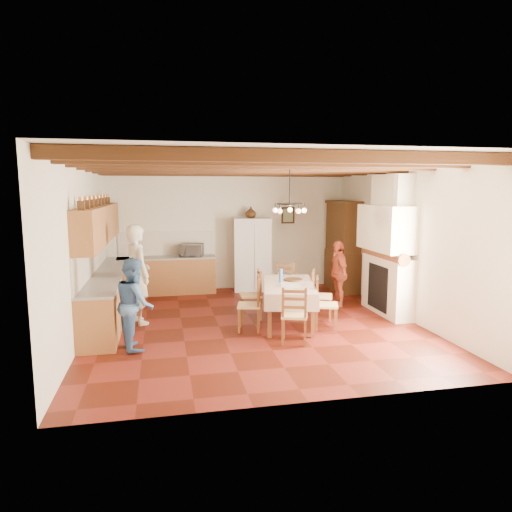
{
  "coord_description": "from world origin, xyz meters",
  "views": [
    {
      "loc": [
        -1.65,
        -8.13,
        2.51
      ],
      "look_at": [
        0.1,
        0.3,
        1.25
      ],
      "focal_mm": 32.0,
      "sensor_mm": 36.0,
      "label": 1
    }
  ],
  "objects": [
    {
      "name": "chair_end_near",
      "position": [
        0.44,
        -1.15,
        0.48
      ],
      "size": [
        0.52,
        0.51,
        0.96
      ],
      "primitive_type": null,
      "rotation": [
        0.0,
        0.0,
        2.83
      ],
      "color": "brown",
      "rests_on": "floor"
    },
    {
      "name": "lower_cabinets_left",
      "position": [
        -2.7,
        1.05,
        0.43
      ],
      "size": [
        0.6,
        4.3,
        0.86
      ],
      "primitive_type": "cube",
      "color": "brown",
      "rests_on": "ground"
    },
    {
      "name": "wall_left",
      "position": [
        -3.01,
        0.0,
        1.5
      ],
      "size": [
        0.02,
        6.5,
        3.0
      ],
      "primitive_type": "cube",
      "color": "beige",
      "rests_on": "ground"
    },
    {
      "name": "chair_left_near",
      "position": [
        -0.16,
        -0.35,
        0.48
      ],
      "size": [
        0.49,
        0.5,
        0.96
      ],
      "primitive_type": null,
      "rotation": [
        0.0,
        0.0,
        -1.81
      ],
      "color": "brown",
      "rests_on": "floor"
    },
    {
      "name": "dining_table",
      "position": [
        0.63,
        -0.13,
        0.7
      ],
      "size": [
        1.27,
        1.94,
        0.78
      ],
      "rotation": [
        0.0,
        0.0,
        -0.22
      ],
      "color": "beige",
      "rests_on": "floor"
    },
    {
      "name": "fridge_vase",
      "position": [
        0.52,
        2.98,
        1.95
      ],
      "size": [
        0.29,
        0.29,
        0.28
      ],
      "primitive_type": "imported",
      "rotation": [
        0.0,
        0.0,
        0.1
      ],
      "color": "#3C2710",
      "rests_on": "refrigerator"
    },
    {
      "name": "wall_back",
      "position": [
        0.0,
        3.26,
        1.5
      ],
      "size": [
        6.0,
        0.02,
        3.0
      ],
      "primitive_type": "cube",
      "color": "beige",
      "rests_on": "ground"
    },
    {
      "name": "chandelier",
      "position": [
        0.63,
        -0.13,
        2.25
      ],
      "size": [
        0.47,
        0.47,
        0.03
      ],
      "primitive_type": "torus",
      "color": "black",
      "rests_on": "ground"
    },
    {
      "name": "refrigerator",
      "position": [
        0.55,
        2.98,
        0.91
      ],
      "size": [
        0.99,
        0.84,
        1.81
      ],
      "primitive_type": "cube",
      "rotation": [
        0.0,
        0.0,
        -0.12
      ],
      "color": "silver",
      "rests_on": "floor"
    },
    {
      "name": "floor",
      "position": [
        0.0,
        0.0,
        -0.01
      ],
      "size": [
        6.0,
        6.5,
        0.02
      ],
      "primitive_type": "cube",
      "color": "#461209",
      "rests_on": "ground"
    },
    {
      "name": "ceiling",
      "position": [
        0.0,
        0.0,
        3.01
      ],
      "size": [
        6.0,
        6.5,
        0.02
      ],
      "primitive_type": "cube",
      "color": "silver",
      "rests_on": "ground"
    },
    {
      "name": "chair_right_far",
      "position": [
        1.35,
        0.06,
        0.48
      ],
      "size": [
        0.52,
        0.54,
        0.96
      ],
      "primitive_type": null,
      "rotation": [
        0.0,
        0.0,
        1.2
      ],
      "color": "brown",
      "rests_on": "floor"
    },
    {
      "name": "backsplash_back",
      "position": [
        -1.55,
        3.23,
        1.2
      ],
      "size": [
        2.3,
        0.03,
        0.6
      ],
      "primitive_type": "cube",
      "color": "beige",
      "rests_on": "ground"
    },
    {
      "name": "chair_right_near",
      "position": [
        1.2,
        -0.61,
        0.48
      ],
      "size": [
        0.52,
        0.53,
        0.96
      ],
      "primitive_type": null,
      "rotation": [
        0.0,
        0.0,
        1.23
      ],
      "color": "brown",
      "rests_on": "floor"
    },
    {
      "name": "person_woman_blue",
      "position": [
        -2.1,
        -0.88,
        0.73
      ],
      "size": [
        0.68,
        0.8,
        1.46
      ],
      "primitive_type": "imported",
      "rotation": [
        0.0,
        0.0,
        1.77
      ],
      "color": "#40679C",
      "rests_on": "floor"
    },
    {
      "name": "ceiling_beams",
      "position": [
        0.0,
        0.0,
        2.91
      ],
      "size": [
        6.0,
        6.3,
        0.16
      ],
      "primitive_type": null,
      "color": "#3B210D",
      "rests_on": "ground"
    },
    {
      "name": "chair_left_far",
      "position": [
        0.02,
        0.41,
        0.48
      ],
      "size": [
        0.43,
        0.45,
        0.96
      ],
      "primitive_type": null,
      "rotation": [
        0.0,
        0.0,
        -1.64
      ],
      "color": "brown",
      "rests_on": "floor"
    },
    {
      "name": "chair_end_far",
      "position": [
        0.85,
        1.02,
        0.48
      ],
      "size": [
        0.55,
        0.54,
        0.96
      ],
      "primitive_type": null,
      "rotation": [
        0.0,
        0.0,
        -0.44
      ],
      "color": "brown",
      "rests_on": "floor"
    },
    {
      "name": "upper_cabinets",
      "position": [
        -2.83,
        1.05,
        1.85
      ],
      "size": [
        0.35,
        4.2,
        0.7
      ],
      "primitive_type": "cube",
      "color": "brown",
      "rests_on": "ground"
    },
    {
      "name": "fireplace",
      "position": [
        2.72,
        0.2,
        1.4
      ],
      "size": [
        0.56,
        1.6,
        2.8
      ],
      "primitive_type": null,
      "color": "beige",
      "rests_on": "ground"
    },
    {
      "name": "microwave",
      "position": [
        -0.95,
        2.95,
        1.05
      ],
      "size": [
        0.63,
        0.5,
        0.3
      ],
      "primitive_type": "imported",
      "rotation": [
        0.0,
        0.0,
        -0.26
      ],
      "color": "silver",
      "rests_on": "countertop_back"
    },
    {
      "name": "person_woman_red",
      "position": [
        2.05,
        0.98,
        0.71
      ],
      "size": [
        0.35,
        0.84,
        1.43
      ],
      "primitive_type": "imported",
      "rotation": [
        0.0,
        0.0,
        -1.57
      ],
      "color": "#C44F30",
      "rests_on": "floor"
    },
    {
      "name": "wall_front",
      "position": [
        0.0,
        -3.26,
        1.5
      ],
      "size": [
        6.0,
        0.02,
        3.0
      ],
      "primitive_type": "cube",
      "color": "beige",
      "rests_on": "ground"
    },
    {
      "name": "wall_picture",
      "position": [
        1.55,
        3.23,
        1.85
      ],
      "size": [
        0.34,
        0.03,
        0.42
      ],
      "primitive_type": "cube",
      "color": "black",
      "rests_on": "ground"
    },
    {
      "name": "countertop_left",
      "position": [
        -2.7,
        1.05,
        0.88
      ],
      "size": [
        0.62,
        4.3,
        0.04
      ],
      "primitive_type": "cube",
      "color": "gray",
      "rests_on": "lower_cabinets_left"
    },
    {
      "name": "person_man",
      "position": [
        -2.11,
        0.53,
        0.94
      ],
      "size": [
        0.68,
        0.81,
        1.88
      ],
      "primitive_type": "imported",
      "rotation": [
        0.0,
        0.0,
        1.98
      ],
      "color": "beige",
      "rests_on": "floor"
    },
    {
      "name": "lower_cabinets_back",
      "position": [
        -1.55,
        2.95,
        0.43
      ],
      "size": [
        2.3,
        0.6,
        0.86
      ],
      "primitive_type": "cube",
      "color": "brown",
      "rests_on": "ground"
    },
    {
      "name": "hutch",
      "position": [
        2.75,
        2.44,
        1.11
      ],
      "size": [
        0.54,
        1.24,
        2.23
      ],
      "primitive_type": null,
      "rotation": [
        0.0,
        0.0,
        0.02
      ],
      "color": "#3C2710",
      "rests_on": "floor"
    },
    {
      "name": "countertop_back",
      "position": [
        -1.55,
        2.95,
        0.88
      ],
      "size": [
        2.34,
        0.62,
        0.04
      ],
      "primitive_type": "cube",
      "color": "gray",
      "rests_on": "lower_cabinets_back"
    },
    {
      "name": "wall_right",
      "position": [
        3.01,
        0.0,
        1.5
      ],
      "size": [
        0.02,
        6.5,
        3.0
      ],
      "primitive_type": "cube",
      "color": "beige",
      "rests_on": "ground"
    },
    {
      "name": "backsplash_left",
      "position": [
        -2.98,
        1.05,
        1.2
      ],
      "size": [
        0.03,
        4.3,
        0.6
      ],
      "primitive_type": "cube",
      "color": "beige",
      "rests_on": "ground"
    }
  ]
}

